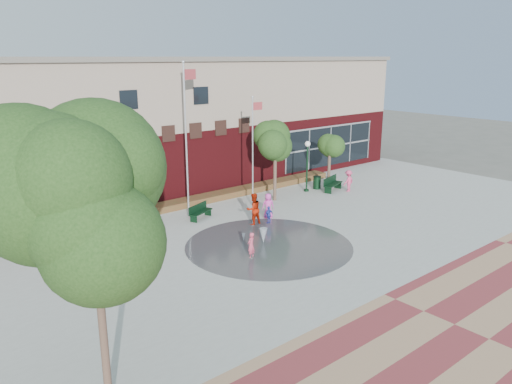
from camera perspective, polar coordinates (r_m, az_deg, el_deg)
ground at (r=23.26m, az=6.41°, el=-8.19°), size 120.00×120.00×0.00m
plaza_concrete at (r=25.95m, az=-0.00°, el=-5.54°), size 46.00×18.00×0.01m
paver_band at (r=19.63m, az=21.76°, el=-13.91°), size 46.00×6.00×0.01m
splash_pad at (r=25.25m, az=1.47°, el=-6.15°), size 8.40×8.40×0.01m
library_building at (r=35.96m, az=-14.05°, el=7.49°), size 44.40×10.40×9.20m
flower_bed at (r=31.85m, az=-8.82°, el=-1.76°), size 26.00×1.20×0.40m
flagpole_left at (r=29.92m, az=-7.97°, el=7.02°), size 1.04×0.29×9.00m
flagpole_right at (r=30.96m, az=-0.33°, el=5.30°), size 0.85×0.14×6.92m
lamp_left at (r=22.19m, az=-22.14°, el=-4.40°), size 0.37×0.37×3.51m
lamp_right at (r=34.86m, az=5.87°, el=3.60°), size 0.38×0.38×3.58m
bench_left at (r=27.75m, az=-17.33°, el=-4.26°), size 1.77×0.76×0.86m
bench_mid at (r=29.35m, az=-6.36°, el=-2.56°), size 1.81×1.10×0.88m
bench_right at (r=35.63m, az=8.76°, el=0.62°), size 2.11×1.15×1.02m
trash_can at (r=35.98m, az=6.98°, el=1.08°), size 0.58×0.58×0.95m
tree_big_left at (r=12.83m, az=-18.28°, el=-1.28°), size 5.02×5.02×8.02m
tree_mid at (r=32.18m, az=2.22°, el=5.46°), size 3.06×3.06×5.16m
tree_small_right at (r=35.65m, az=8.43°, el=4.92°), size 2.35×2.35×4.01m
water_jet_a at (r=25.50m, az=0.85°, el=-5.93°), size 0.41×0.41×0.79m
water_jet_b at (r=25.75m, az=-1.43°, el=-5.72°), size 0.19×0.19×0.42m
child_splash at (r=23.56m, az=-0.57°, el=-6.12°), size 0.54×0.44×1.26m
adult_red at (r=28.06m, az=-0.29°, el=-1.96°), size 0.97×0.80×1.83m
adult_pink at (r=29.24m, az=1.40°, el=-1.59°), size 0.86×0.73×1.49m
child_blue at (r=28.33m, az=1.48°, el=-2.64°), size 0.62×0.29×1.03m
person_bench at (r=35.61m, az=10.51°, el=1.26°), size 1.05×0.67×1.53m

